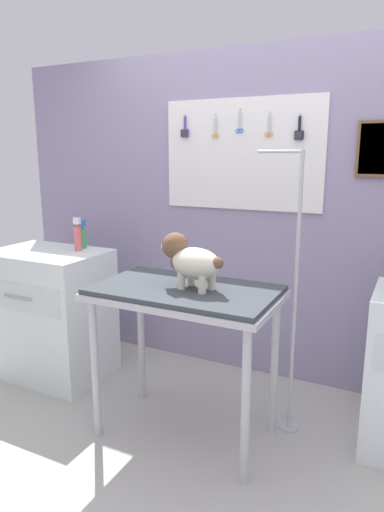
{
  "coord_description": "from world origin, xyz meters",
  "views": [
    {
      "loc": [
        1.02,
        -1.79,
        1.6
      ],
      "look_at": [
        -0.07,
        0.39,
        1.05
      ],
      "focal_mm": 32.01,
      "sensor_mm": 36.0,
      "label": 1
    }
  ],
  "objects": [
    {
      "name": "counter_left",
      "position": [
        -1.3,
        0.56,
        0.46
      ],
      "size": [
        0.8,
        0.58,
        0.93
      ],
      "color": "silver",
      "rests_on": "ground"
    },
    {
      "name": "spray_bottle_short",
      "position": [
        -1.14,
        0.76,
        1.01
      ],
      "size": [
        0.06,
        0.06,
        0.21
      ],
      "color": "#3EA55D",
      "rests_on": "counter_left"
    },
    {
      "name": "grooming_table",
      "position": [
        -0.08,
        0.32,
        0.79
      ],
      "size": [
        1.02,
        0.6,
        0.89
      ],
      "color": "#B7B7BC",
      "rests_on": "ground"
    },
    {
      "name": "ground",
      "position": [
        0.0,
        0.0,
        -0.02
      ],
      "size": [
        4.4,
        4.0,
        0.04
      ],
      "primitive_type": "cube",
      "color": "#ADABA2"
    },
    {
      "name": "rear_wall_panel",
      "position": [
        0.0,
        1.28,
        1.16
      ],
      "size": [
        4.0,
        0.11,
        2.3
      ],
      "color": "#8E83A4",
      "rests_on": "ground"
    },
    {
      "name": "grooming_arm",
      "position": [
        0.44,
        0.64,
        0.75
      ],
      "size": [
        0.3,
        0.11,
        1.62
      ],
      "color": "#B7B7BC",
      "rests_on": "ground"
    },
    {
      "name": "spray_bottle_tall",
      "position": [
        -1.11,
        0.67,
        1.03
      ],
      "size": [
        0.05,
        0.05,
        0.24
      ],
      "color": "#DA5E5D",
      "rests_on": "counter_left"
    },
    {
      "name": "dog",
      "position": [
        -0.05,
        0.33,
        1.04
      ],
      "size": [
        0.4,
        0.23,
        0.29
      ],
      "color": "beige",
      "rests_on": "grooming_table"
    }
  ]
}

